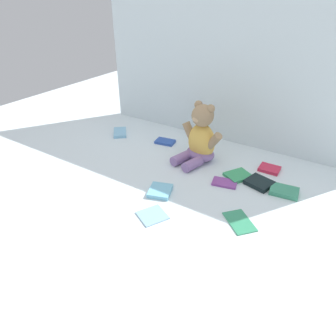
{
  "coord_description": "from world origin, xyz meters",
  "views": [
    {
      "loc": [
        0.57,
        -1.0,
        0.74
      ],
      "look_at": [
        -0.0,
        -0.1,
        0.1
      ],
      "focal_mm": 32.11,
      "sensor_mm": 36.0,
      "label": 1
    }
  ],
  "objects_px": {
    "book_case_3": "(160,191)",
    "book_case_2": "(165,142)",
    "book_case_5": "(284,191)",
    "book_case_6": "(238,176)",
    "book_case_1": "(259,183)",
    "book_case_4": "(120,132)",
    "book_case_9": "(269,169)",
    "book_case_7": "(225,183)",
    "teddy_bear": "(200,140)",
    "book_case_0": "(240,221)",
    "book_case_8": "(152,215)"
  },
  "relations": [
    {
      "from": "book_case_4",
      "to": "book_case_9",
      "type": "height_order",
      "value": "book_case_4"
    },
    {
      "from": "book_case_7",
      "to": "teddy_bear",
      "type": "bearing_deg",
      "value": -137.62
    },
    {
      "from": "book_case_6",
      "to": "book_case_3",
      "type": "bearing_deg",
      "value": 83.06
    },
    {
      "from": "book_case_8",
      "to": "book_case_3",
      "type": "bearing_deg",
      "value": -129.48
    },
    {
      "from": "book_case_7",
      "to": "book_case_9",
      "type": "relative_size",
      "value": 1.14
    },
    {
      "from": "book_case_9",
      "to": "book_case_5",
      "type": "bearing_deg",
      "value": -146.04
    },
    {
      "from": "book_case_0",
      "to": "book_case_7",
      "type": "relative_size",
      "value": 1.2
    },
    {
      "from": "book_case_4",
      "to": "book_case_8",
      "type": "relative_size",
      "value": 1.29
    },
    {
      "from": "book_case_4",
      "to": "book_case_8",
      "type": "height_order",
      "value": "book_case_4"
    },
    {
      "from": "book_case_5",
      "to": "book_case_6",
      "type": "bearing_deg",
      "value": -101.49
    },
    {
      "from": "teddy_bear",
      "to": "book_case_7",
      "type": "distance_m",
      "value": 0.26
    },
    {
      "from": "teddy_bear",
      "to": "book_case_5",
      "type": "distance_m",
      "value": 0.45
    },
    {
      "from": "book_case_0",
      "to": "book_case_9",
      "type": "distance_m",
      "value": 0.43
    },
    {
      "from": "book_case_3",
      "to": "book_case_6",
      "type": "distance_m",
      "value": 0.37
    },
    {
      "from": "book_case_6",
      "to": "teddy_bear",
      "type": "bearing_deg",
      "value": 18.55
    },
    {
      "from": "book_case_5",
      "to": "book_case_4",
      "type": "bearing_deg",
      "value": -102.64
    },
    {
      "from": "book_case_2",
      "to": "book_case_3",
      "type": "relative_size",
      "value": 1.02
    },
    {
      "from": "book_case_4",
      "to": "book_case_6",
      "type": "bearing_deg",
      "value": 134.22
    },
    {
      "from": "book_case_4",
      "to": "book_case_5",
      "type": "height_order",
      "value": "book_case_5"
    },
    {
      "from": "book_case_1",
      "to": "book_case_6",
      "type": "distance_m",
      "value": 0.1
    },
    {
      "from": "book_case_2",
      "to": "book_case_8",
      "type": "xyz_separation_m",
      "value": [
        0.3,
        -0.55,
        -0.0
      ]
    },
    {
      "from": "book_case_5",
      "to": "book_case_8",
      "type": "distance_m",
      "value": 0.57
    },
    {
      "from": "teddy_bear",
      "to": "book_case_7",
      "type": "height_order",
      "value": "teddy_bear"
    },
    {
      "from": "teddy_bear",
      "to": "book_case_0",
      "type": "xyz_separation_m",
      "value": [
        0.34,
        -0.34,
        -0.1
      ]
    },
    {
      "from": "teddy_bear",
      "to": "book_case_0",
      "type": "distance_m",
      "value": 0.5
    },
    {
      "from": "book_case_0",
      "to": "book_case_8",
      "type": "height_order",
      "value": "same"
    },
    {
      "from": "book_case_2",
      "to": "book_case_5",
      "type": "height_order",
      "value": "book_case_5"
    },
    {
      "from": "book_case_2",
      "to": "book_case_3",
      "type": "height_order",
      "value": "book_case_3"
    },
    {
      "from": "book_case_2",
      "to": "book_case_9",
      "type": "height_order",
      "value": "book_case_9"
    },
    {
      "from": "book_case_0",
      "to": "book_case_1",
      "type": "height_order",
      "value": "book_case_1"
    },
    {
      "from": "book_case_4",
      "to": "book_case_8",
      "type": "xyz_separation_m",
      "value": [
        0.59,
        -0.51,
        -0.0
      ]
    },
    {
      "from": "book_case_3",
      "to": "book_case_2",
      "type": "bearing_deg",
      "value": 101.73
    },
    {
      "from": "book_case_0",
      "to": "book_case_9",
      "type": "bearing_deg",
      "value": 43.53
    },
    {
      "from": "book_case_2",
      "to": "book_case_4",
      "type": "distance_m",
      "value": 0.29
    },
    {
      "from": "book_case_0",
      "to": "book_case_4",
      "type": "bearing_deg",
      "value": 108.95
    },
    {
      "from": "book_case_2",
      "to": "book_case_6",
      "type": "height_order",
      "value": "same"
    },
    {
      "from": "book_case_1",
      "to": "book_case_8",
      "type": "distance_m",
      "value": 0.5
    },
    {
      "from": "teddy_bear",
      "to": "book_case_1",
      "type": "relative_size",
      "value": 2.76
    },
    {
      "from": "book_case_3",
      "to": "book_case_9",
      "type": "relative_size",
      "value": 1.1
    },
    {
      "from": "book_case_0",
      "to": "book_case_5",
      "type": "relative_size",
      "value": 1.12
    },
    {
      "from": "book_case_0",
      "to": "book_case_2",
      "type": "relative_size",
      "value": 1.22
    },
    {
      "from": "book_case_2",
      "to": "book_case_4",
      "type": "height_order",
      "value": "book_case_4"
    },
    {
      "from": "book_case_2",
      "to": "book_case_8",
      "type": "height_order",
      "value": "book_case_2"
    },
    {
      "from": "teddy_bear",
      "to": "book_case_4",
      "type": "height_order",
      "value": "teddy_bear"
    },
    {
      "from": "book_case_2",
      "to": "teddy_bear",
      "type": "bearing_deg",
      "value": -114.4
    },
    {
      "from": "book_case_5",
      "to": "book_case_8",
      "type": "bearing_deg",
      "value": -49.68
    },
    {
      "from": "book_case_0",
      "to": "book_case_8",
      "type": "xyz_separation_m",
      "value": [
        -0.29,
        -0.14,
        -0.0
      ]
    },
    {
      "from": "book_case_4",
      "to": "book_case_5",
      "type": "xyz_separation_m",
      "value": [
        0.97,
        -0.09,
        0.0
      ]
    },
    {
      "from": "book_case_3",
      "to": "book_case_8",
      "type": "relative_size",
      "value": 1.02
    },
    {
      "from": "book_case_7",
      "to": "book_case_9",
      "type": "xyz_separation_m",
      "value": [
        0.13,
        0.22,
        0.0
      ]
    }
  ]
}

